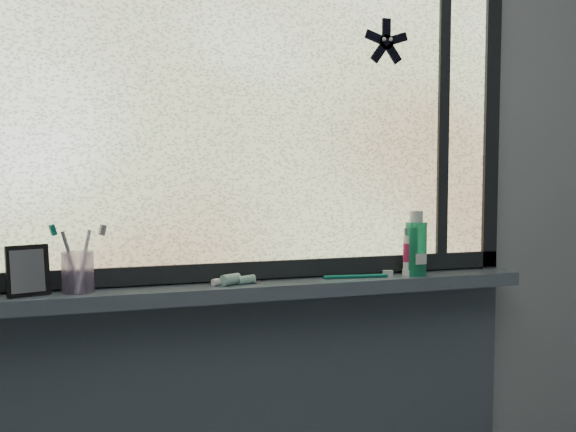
{
  "coord_description": "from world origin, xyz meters",
  "views": [
    {
      "loc": [
        -0.48,
        -0.5,
        1.33
      ],
      "look_at": [
        0.02,
        1.05,
        1.22
      ],
      "focal_mm": 40.0,
      "sensor_mm": 36.0,
      "label": 1
    }
  ],
  "objects_px": {
    "toothbrush_cup": "(78,272)",
    "cream_tube": "(410,250)",
    "vanity_mirror": "(28,271)",
    "mouthwash_bottle": "(416,243)"
  },
  "relations": [
    {
      "from": "mouthwash_bottle",
      "to": "vanity_mirror",
      "type": "bearing_deg",
      "value": 179.17
    },
    {
      "from": "vanity_mirror",
      "to": "mouthwash_bottle",
      "type": "distance_m",
      "value": 1.09
    },
    {
      "from": "vanity_mirror",
      "to": "mouthwash_bottle",
      "type": "relative_size",
      "value": 0.8
    },
    {
      "from": "toothbrush_cup",
      "to": "cream_tube",
      "type": "relative_size",
      "value": 1.03
    },
    {
      "from": "vanity_mirror",
      "to": "mouthwash_bottle",
      "type": "height_order",
      "value": "mouthwash_bottle"
    },
    {
      "from": "toothbrush_cup",
      "to": "cream_tube",
      "type": "xyz_separation_m",
      "value": [
        0.95,
        -0.02,
        0.02
      ]
    },
    {
      "from": "toothbrush_cup",
      "to": "mouthwash_bottle",
      "type": "relative_size",
      "value": 0.66
    },
    {
      "from": "toothbrush_cup",
      "to": "cream_tube",
      "type": "distance_m",
      "value": 0.95
    },
    {
      "from": "toothbrush_cup",
      "to": "mouthwash_bottle",
      "type": "bearing_deg",
      "value": -1.67
    },
    {
      "from": "vanity_mirror",
      "to": "mouthwash_bottle",
      "type": "bearing_deg",
      "value": -17.98
    }
  ]
}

